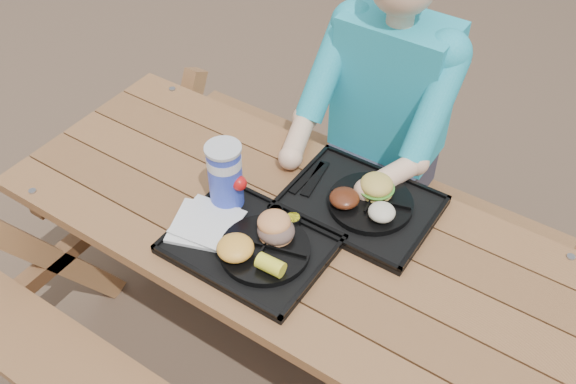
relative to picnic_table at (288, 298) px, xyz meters
The scene contains 18 objects.
ground 0.38m from the picnic_table, ahead, with size 60.00×60.00×0.00m, color #999999.
picnic_table is the anchor object (origin of this frame).
tray_near 0.41m from the picnic_table, 104.62° to the right, with size 0.45×0.35×0.02m, color black.
tray_far 0.45m from the picnic_table, 49.67° to the left, with size 0.45×0.35×0.02m, color black.
plate_near 0.43m from the picnic_table, 82.88° to the right, with size 0.26×0.26×0.02m, color black.
plate_far 0.48m from the picnic_table, 46.02° to the left, with size 0.26×0.26×0.02m, color black.
napkin_stack 0.48m from the picnic_table, 139.24° to the right, with size 0.18×0.18×0.02m, color silver.
soda_cup 0.54m from the picnic_table, 167.58° to the right, with size 0.10×0.10×0.21m, color #1930C1.
condiment_bbq 0.41m from the picnic_table, 168.38° to the right, with size 0.04×0.04×0.03m, color #320605.
condiment_mustard 0.41m from the picnic_table, 22.55° to the right, with size 0.05×0.05×0.03m, color gold.
sandwich 0.48m from the picnic_table, 77.89° to the right, with size 0.10×0.10×0.11m, color #E88F51, non-canonical shape.
mac_cheese 0.49m from the picnic_table, 99.32° to the right, with size 0.11×0.11×0.05m, color #FFB943.
corn_cob 0.49m from the picnic_table, 68.80° to the right, with size 0.08×0.08×0.05m, color #FFF535, non-canonical shape.
cutlery_far 0.44m from the picnic_table, 96.98° to the left, with size 0.03×0.17×0.01m, color black.
burger 0.54m from the picnic_table, 52.18° to the left, with size 0.10×0.10×0.09m, color gold, non-canonical shape.
baked_beans 0.47m from the picnic_table, 48.48° to the left, with size 0.09×0.09×0.04m, color #572311.
potato_salad 0.52m from the picnic_table, 30.45° to the left, with size 0.08×0.08×0.05m, color beige.
diner 0.68m from the picnic_table, 89.17° to the left, with size 0.48×0.84×1.28m, color #1CB7C7, non-canonical shape.
Camera 1 is at (0.73, -1.10, 2.16)m, focal length 40.00 mm.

